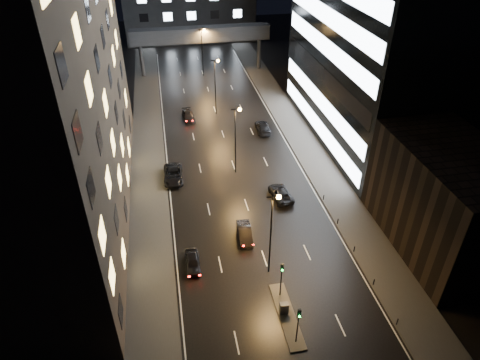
{
  "coord_description": "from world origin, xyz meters",
  "views": [
    {
      "loc": [
        -9.17,
        -23.5,
        34.14
      ],
      "look_at": [
        -0.86,
        20.07,
        4.0
      ],
      "focal_mm": 32.0,
      "sensor_mm": 36.0,
      "label": 1
    }
  ],
  "objects_px": {
    "car_away_d": "(188,116)",
    "car_toward_b": "(263,127)",
    "car_away_c": "(173,175)",
    "utility_cabinet": "(284,308)",
    "car_toward_a": "(281,193)",
    "car_away_a": "(193,262)",
    "car_away_b": "(245,233)"
  },
  "relations": [
    {
      "from": "car_away_b",
      "to": "utility_cabinet",
      "type": "height_order",
      "value": "car_away_b"
    },
    {
      "from": "car_away_c",
      "to": "car_toward_b",
      "type": "bearing_deg",
      "value": 38.88
    },
    {
      "from": "car_away_a",
      "to": "utility_cabinet",
      "type": "bearing_deg",
      "value": -44.05
    },
    {
      "from": "car_away_c",
      "to": "car_toward_a",
      "type": "bearing_deg",
      "value": -25.12
    },
    {
      "from": "utility_cabinet",
      "to": "car_away_c",
      "type": "bearing_deg",
      "value": 112.01
    },
    {
      "from": "car_away_d",
      "to": "car_toward_a",
      "type": "height_order",
      "value": "car_toward_a"
    },
    {
      "from": "utility_cabinet",
      "to": "car_away_d",
      "type": "bearing_deg",
      "value": 99.2
    },
    {
      "from": "utility_cabinet",
      "to": "car_toward_a",
      "type": "bearing_deg",
      "value": 78.03
    },
    {
      "from": "car_away_c",
      "to": "utility_cabinet",
      "type": "height_order",
      "value": "car_away_c"
    },
    {
      "from": "car_away_b",
      "to": "car_toward_b",
      "type": "relative_size",
      "value": 0.83
    },
    {
      "from": "car_away_d",
      "to": "car_toward_b",
      "type": "xyz_separation_m",
      "value": [
        12.04,
        -6.95,
        0.1
      ]
    },
    {
      "from": "car_away_a",
      "to": "car_away_c",
      "type": "height_order",
      "value": "car_away_c"
    },
    {
      "from": "car_away_b",
      "to": "car_away_d",
      "type": "relative_size",
      "value": 0.95
    },
    {
      "from": "car_away_c",
      "to": "car_away_d",
      "type": "xyz_separation_m",
      "value": [
        3.8,
        18.86,
        -0.12
      ]
    },
    {
      "from": "car_away_a",
      "to": "car_away_b",
      "type": "bearing_deg",
      "value": 28.93
    },
    {
      "from": "car_toward_a",
      "to": "utility_cabinet",
      "type": "height_order",
      "value": "utility_cabinet"
    },
    {
      "from": "utility_cabinet",
      "to": "car_away_a",
      "type": "bearing_deg",
      "value": 137.86
    },
    {
      "from": "car_away_c",
      "to": "car_toward_b",
      "type": "distance_m",
      "value": 19.81
    },
    {
      "from": "car_away_c",
      "to": "utility_cabinet",
      "type": "bearing_deg",
      "value": -68.45
    },
    {
      "from": "car_toward_a",
      "to": "utility_cabinet",
      "type": "relative_size",
      "value": 3.86
    },
    {
      "from": "car_away_a",
      "to": "car_toward_a",
      "type": "relative_size",
      "value": 0.81
    },
    {
      "from": "utility_cabinet",
      "to": "car_away_b",
      "type": "bearing_deg",
      "value": 100.24
    },
    {
      "from": "car_toward_a",
      "to": "utility_cabinet",
      "type": "bearing_deg",
      "value": 69.75
    },
    {
      "from": "car_away_c",
      "to": "car_away_d",
      "type": "relative_size",
      "value": 1.22
    },
    {
      "from": "car_toward_a",
      "to": "car_away_d",
      "type": "bearing_deg",
      "value": -74.77
    },
    {
      "from": "car_away_c",
      "to": "car_away_d",
      "type": "distance_m",
      "value": 19.24
    },
    {
      "from": "car_away_d",
      "to": "car_toward_b",
      "type": "bearing_deg",
      "value": -34.79
    },
    {
      "from": "car_away_d",
      "to": "car_toward_b",
      "type": "distance_m",
      "value": 13.9
    },
    {
      "from": "car_away_a",
      "to": "car_away_b",
      "type": "height_order",
      "value": "car_away_b"
    },
    {
      "from": "car_away_c",
      "to": "utility_cabinet",
      "type": "distance_m",
      "value": 27.05
    },
    {
      "from": "car_away_b",
      "to": "car_away_c",
      "type": "xyz_separation_m",
      "value": [
        -7.5,
        14.04,
        0.06
      ]
    },
    {
      "from": "car_away_b",
      "to": "car_away_d",
      "type": "xyz_separation_m",
      "value": [
        -3.7,
        32.9,
        -0.05
      ]
    }
  ]
}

